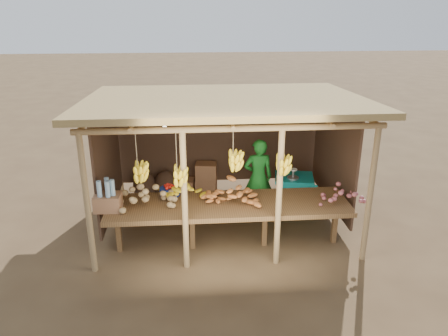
{
  "coord_description": "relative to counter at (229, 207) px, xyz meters",
  "views": [
    {
      "loc": [
        -0.59,
        -7.33,
        3.83
      ],
      "look_at": [
        0.0,
        0.0,
        1.05
      ],
      "focal_mm": 35.0,
      "sensor_mm": 36.0,
      "label": 1
    }
  ],
  "objects": [
    {
      "name": "stall_structure",
      "position": [
        -0.06,
        0.84,
        1.16
      ],
      "size": [
        4.7,
        3.5,
        2.43
      ],
      "color": "#9C7B50",
      "rests_on": "ground"
    },
    {
      "name": "carton_stack",
      "position": [
        -0.44,
        2.15,
        -0.43
      ],
      "size": [
        0.96,
        0.42,
        0.69
      ],
      "color": "#8E5E3F",
      "rests_on": "ground"
    },
    {
      "name": "ground",
      "position": [
        -0.0,
        0.95,
        -0.74
      ],
      "size": [
        60.0,
        60.0,
        0.0
      ],
      "primitive_type": "plane",
      "color": "brown",
      "rests_on": "ground"
    },
    {
      "name": "vendor",
      "position": [
        0.67,
        1.19,
        0.01
      ],
      "size": [
        0.56,
        0.37,
        1.5
      ],
      "primitive_type": "imported",
      "rotation": [
        0.0,
        0.0,
        3.16
      ],
      "color": "#197222",
      "rests_on": "ground"
    },
    {
      "name": "onion_heap",
      "position": [
        1.82,
        -0.1,
        0.24
      ],
      "size": [
        0.83,
        0.56,
        0.35
      ],
      "primitive_type": null,
      "rotation": [
        0.0,
        0.0,
        -0.13
      ],
      "color": "#AB5357",
      "rests_on": "counter"
    },
    {
      "name": "potato_heap",
      "position": [
        -1.35,
        -0.01,
        0.25
      ],
      "size": [
        1.2,
        0.97,
        0.37
      ],
      "primitive_type": null,
      "rotation": [
        0.0,
        0.0,
        0.38
      ],
      "color": "tan",
      "rests_on": "counter"
    },
    {
      "name": "banana_pile",
      "position": [
        -0.72,
        0.35,
        0.24
      ],
      "size": [
        0.75,
        0.56,
        0.35
      ],
      "primitive_type": null,
      "rotation": [
        0.0,
        0.0,
        0.25
      ],
      "color": "yellow",
      "rests_on": "counter"
    },
    {
      "name": "sweet_potato_heap",
      "position": [
        0.03,
        0.03,
        0.24
      ],
      "size": [
        1.0,
        0.73,
        0.35
      ],
      "primitive_type": null,
      "rotation": [
        0.0,
        0.0,
        0.23
      ],
      "color": "#C77033",
      "rests_on": "counter"
    },
    {
      "name": "burlap_sacks",
      "position": [
        -1.36,
        2.15,
        -0.45
      ],
      "size": [
        0.93,
        0.49,
        0.66
      ],
      "color": "#493022",
      "rests_on": "ground"
    },
    {
      "name": "tarp_crate",
      "position": [
        1.41,
        1.37,
        -0.38
      ],
      "size": [
        0.84,
        0.76,
        0.88
      ],
      "color": "brown",
      "rests_on": "ground"
    },
    {
      "name": "bottle_box",
      "position": [
        -1.9,
        -0.09,
        0.26
      ],
      "size": [
        0.42,
        0.34,
        0.51
      ],
      "color": "#8E5E3F",
      "rests_on": "counter"
    },
    {
      "name": "counter",
      "position": [
        0.0,
        0.0,
        0.0
      ],
      "size": [
        3.9,
        1.05,
        0.8
      ],
      "color": "brown",
      "rests_on": "ground"
    },
    {
      "name": "tomato_basin",
      "position": [
        -0.96,
        0.42,
        0.14
      ],
      "size": [
        0.34,
        0.34,
        0.18
      ],
      "rotation": [
        0.0,
        0.0,
        -0.11
      ],
      "color": "navy",
      "rests_on": "counter"
    }
  ]
}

